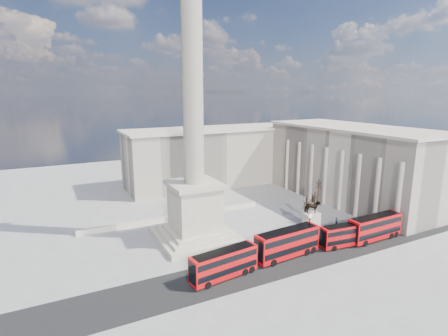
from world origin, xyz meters
name	(u,v)px	position (x,y,z in m)	size (l,w,h in m)	color
ground	(206,248)	(0.00, 0.00, 0.00)	(180.00, 180.00, 0.00)	#9F9E97
asphalt_road	(261,267)	(5.00, -10.00, 0.00)	(120.00, 9.00, 0.01)	black
nelsons_column	(194,171)	(0.00, 5.00, 12.92)	(14.00, 14.00, 49.85)	beige
balustrade_wall	(176,217)	(0.00, 16.00, 0.55)	(40.00, 0.60, 1.10)	beige
building_east	(353,163)	(45.00, 10.00, 9.32)	(19.00, 46.00, 18.60)	beige
building_northeast	(212,156)	(20.00, 40.00, 8.32)	(51.00, 17.00, 16.60)	beige
red_bus_a	(224,264)	(-1.64, -10.26, 2.27)	(10.91, 3.79, 4.33)	red
red_bus_b	(288,243)	(10.66, -9.06, 2.52)	(12.04, 3.69, 4.81)	red
red_bus_c	(346,235)	(22.64, -10.26, 2.11)	(10.09, 3.33, 4.01)	red
red_bus_d	(375,227)	(29.38, -10.69, 2.44)	(11.51, 2.92, 4.64)	red
victorian_lamp	(309,230)	(15.14, -9.05, 3.89)	(0.57, 0.57, 6.61)	black
equestrian_statue	(311,220)	(20.99, -2.92, 2.64)	(3.65, 2.74, 7.69)	beige
bare_tree_near	(315,197)	(24.77, 0.70, 5.73)	(1.66, 1.66, 7.27)	#332319
bare_tree_mid	(306,203)	(21.52, -0.60, 5.33)	(1.78, 1.78, 6.76)	#332319
bare_tree_far	(319,184)	(34.33, 10.22, 5.19)	(1.61, 1.61, 6.58)	#332319
pedestrian_walking	(336,222)	(28.17, -2.31, 0.89)	(0.65, 0.43, 1.78)	#24282A
pedestrian_standing	(312,239)	(18.16, -6.50, 0.76)	(0.74, 0.57, 1.51)	#24282A
pedestrian_crossing	(277,233)	(13.83, -1.57, 0.80)	(0.93, 0.39, 1.59)	#24282A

